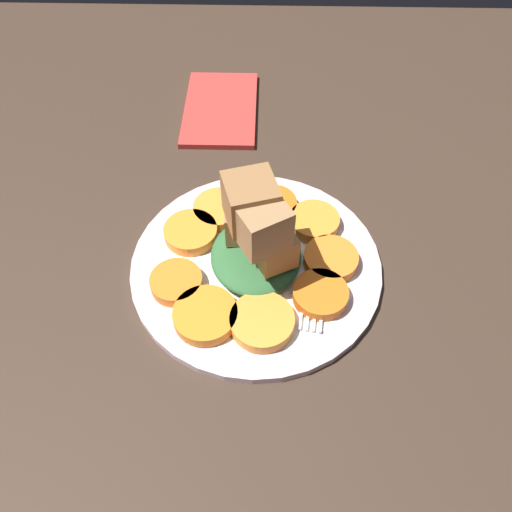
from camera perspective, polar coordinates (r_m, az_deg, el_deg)
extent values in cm
cube|color=#38281E|center=(55.71, 0.00, -1.95)|extent=(120.00, 120.00, 2.00)
cylinder|color=silver|center=(54.50, 0.00, -1.03)|extent=(27.15, 27.15, 1.00)
cylinder|color=white|center=(54.46, 0.00, -1.00)|extent=(21.72, 21.72, 1.00)
cylinder|color=orange|center=(49.70, -5.80, -6.76)|extent=(6.44, 6.44, 1.35)
cylinder|color=orange|center=(49.09, 0.69, -7.50)|extent=(6.38, 6.38, 1.35)
cylinder|color=orange|center=(51.17, 7.36, -4.38)|extent=(5.67, 5.67, 1.35)
cylinder|color=orange|center=(53.76, 8.55, -0.66)|extent=(5.85, 5.85, 1.35)
cylinder|color=orange|center=(57.20, 6.67, 3.93)|extent=(5.69, 5.69, 1.35)
cylinder|color=orange|center=(58.57, 1.95, 5.82)|extent=(5.55, 5.55, 1.35)
cylinder|color=orange|center=(58.23, -4.23, 5.33)|extent=(5.97, 5.97, 1.35)
cylinder|color=orange|center=(56.22, -7.47, 2.70)|extent=(5.98, 5.98, 1.35)
cylinder|color=orange|center=(52.26, -9.09, -2.98)|extent=(5.42, 5.42, 1.35)
ellipsoid|color=#2D6033|center=(53.12, 0.00, 0.09)|extent=(10.75, 9.68, 2.27)
cube|color=#9E754C|center=(52.16, -1.41, 3.99)|extent=(3.97, 3.97, 3.82)
cube|color=#9E754C|center=(49.86, 2.08, 0.91)|extent=(5.11, 5.11, 3.80)
cube|color=olive|center=(47.16, -0.61, 6.52)|extent=(5.85, 5.85, 4.70)
cube|color=#9E754C|center=(45.59, 0.62, 3.68)|extent=(6.05, 6.05, 4.42)
cube|color=silver|center=(56.02, 7.19, 1.73)|extent=(11.46, 2.58, 0.40)
cube|color=silver|center=(52.13, 6.65, -3.63)|extent=(1.67, 2.47, 0.40)
cube|color=silver|center=(50.56, 7.50, -6.49)|extent=(4.50, 0.89, 0.40)
cube|color=silver|center=(50.53, 6.75, -6.41)|extent=(4.50, 0.89, 0.40)
cube|color=silver|center=(50.51, 5.99, -6.32)|extent=(4.50, 0.89, 0.40)
cube|color=silver|center=(50.50, 5.24, -6.22)|extent=(4.50, 0.89, 0.40)
cube|color=#B2332D|center=(75.13, -4.08, 16.45)|extent=(17.07, 10.24, 0.80)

